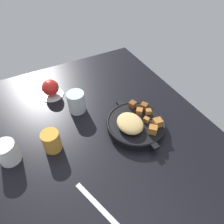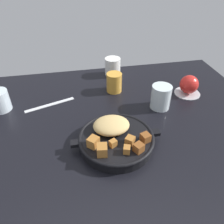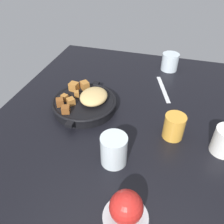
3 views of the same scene
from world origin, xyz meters
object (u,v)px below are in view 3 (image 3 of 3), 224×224
Objects in this scene: cast_iron_skillet at (85,102)px; water_glass_short at (170,62)px; juice_glass_amber at (174,127)px; red_apple at (126,207)px; butter_knife at (163,89)px; water_glass_tall at (114,150)px.

cast_iron_skillet is 47.07cm from water_glass_short.
red_apple is at bearing -15.30° from juice_glass_amber.
water_glass_short reaches higher than cast_iron_skillet.
water_glass_short is (-38.71, 26.74, 1.20)cm from cast_iron_skillet.
juice_glass_amber is 45.00cm from water_glass_short.
cast_iron_skillet is 33.46cm from butter_knife.
red_apple is 0.39× the size of butter_knife.
juice_glass_amber is at bearing 134.35° from water_glass_tall.
red_apple is (35.77, 23.60, 1.71)cm from cast_iron_skillet.
juice_glass_amber reaches higher than cast_iron_skillet.
water_glass_tall is (41.63, -9.48, 4.40)cm from butter_knife.
butter_knife is at bearing -168.06° from juice_glass_amber.
red_apple is at bearing -2.41° from water_glass_short.
juice_glass_amber is 21.20cm from water_glass_tall.
water_glass_tall reaches higher than water_glass_short.
water_glass_short is at bearing 145.37° from cast_iron_skillet.
red_apple is 30.86cm from juice_glass_amber.
cast_iron_skillet is 26.69cm from water_glass_tall.
juice_glass_amber is at bearing 6.38° from water_glass_short.
water_glass_tall is at bearing 38.56° from cast_iron_skillet.
butter_knife is at bearing 177.50° from red_apple.
red_apple is 0.83× the size of water_glass_tall.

